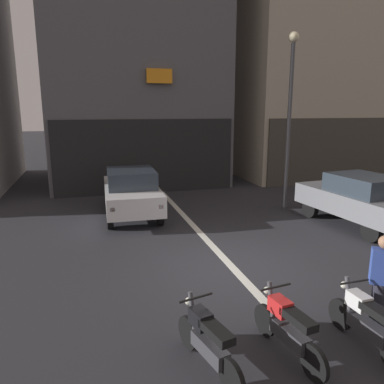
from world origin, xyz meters
name	(u,v)px	position (x,y,z in m)	size (l,w,h in m)	color
ground_plane	(232,267)	(0.00, 0.00, 0.00)	(120.00, 120.00, 0.00)	#2B2B30
lane_centre_line	(174,205)	(0.00, 6.00, 0.00)	(0.20, 18.00, 0.01)	silver
car_white_crossing_near	(131,191)	(-1.73, 4.93, 0.89)	(1.90, 4.16, 1.64)	black
car_grey_parked_kerbside	(360,199)	(5.01, 1.85, 0.89)	(2.15, 4.25, 1.64)	black
car_red_down_street	(183,161)	(1.80, 11.59, 0.89)	(1.91, 4.16, 1.64)	black
street_lamp	(290,104)	(3.85, 4.39, 3.81)	(0.36, 0.36, 6.18)	#47474C
motorcycle_black_row_leftmost	(207,340)	(-1.65, -3.17, 0.46)	(0.59, 1.64, 0.98)	black
motorcycle_red_row_left_mid	(287,327)	(-0.41, -3.19, 0.46)	(0.55, 1.66, 0.98)	black
motorcycle_white_row_centre	(366,321)	(0.83, -3.38, 0.46)	(0.55, 1.67, 0.98)	black
person_by_motorcycles	(381,283)	(1.35, -3.04, 0.86)	(0.42, 0.38, 1.67)	#23232D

